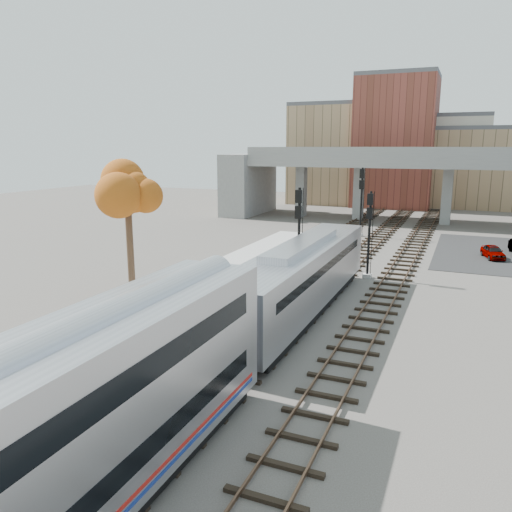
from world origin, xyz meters
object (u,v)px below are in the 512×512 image
Objects in this scene: signal_mast_near at (299,238)px; signal_mast_far at (361,202)px; locomotive at (301,276)px; car_a at (493,252)px; signal_mast_mid at (369,237)px; tree at (127,193)px.

signal_mast_far reaches higher than signal_mast_near.
car_a is at bearing 62.19° from locomotive.
signal_mast_near is at bearing -146.89° from car_a.
signal_mast_far is at bearing 137.43° from car_a.
signal_mast_mid is 17.35m from tree.
signal_mast_near is 1.07× the size of signal_mast_mid.
signal_mast_near is at bearing 37.56° from tree.
signal_mast_near is at bearing 109.98° from locomotive.
locomotive is 2.97× the size of signal_mast_mid.
tree is (-13.06, -10.82, 3.66)m from signal_mast_mid.
car_a is (12.94, 14.78, -2.75)m from signal_mast_near.
signal_mast_near is at bearing -90.00° from signal_mast_far.
signal_mast_mid is 14.20m from car_a.
signal_mast_near is 11.79m from tree.
locomotive reaches higher than car_a.
signal_mast_far is at bearing 90.00° from signal_mast_near.
car_a is (12.94, -6.56, -3.11)m from signal_mast_far.
signal_mast_mid reaches higher than locomotive.
tree is (-8.96, -6.89, 3.36)m from signal_mast_near.
signal_mast_far is 0.81× the size of tree.
signal_mast_mid is (2.00, 9.71, 0.78)m from locomotive.
signal_mast_far is 2.18× the size of car_a.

